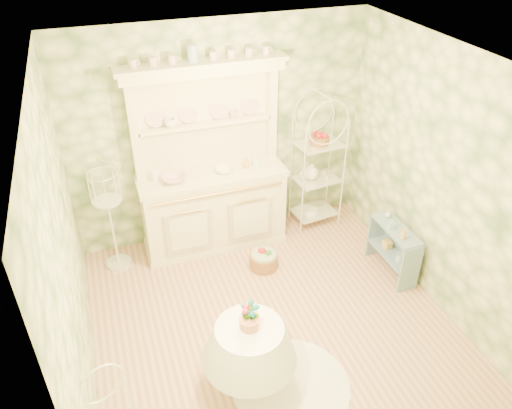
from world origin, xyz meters
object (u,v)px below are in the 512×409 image
object	(u,v)px
bakers_rack	(317,167)
round_table	(250,357)
birdcage_stand	(110,218)
floor_basket	(264,260)
side_shelf	(393,250)
kitchen_dresser	(211,163)

from	to	relation	value
bakers_rack	round_table	bearing A→B (deg)	-133.84
birdcage_stand	floor_basket	bearing A→B (deg)	-20.64
bakers_rack	round_table	world-z (taller)	bakers_rack
side_shelf	birdcage_stand	xyz separation A→B (m)	(-3.02, 1.17, 0.36)
bakers_rack	birdcage_stand	distance (m)	2.61
bakers_rack	side_shelf	xyz separation A→B (m)	(0.42, -1.25, -0.51)
side_shelf	birdcage_stand	distance (m)	3.26
round_table	floor_basket	distance (m)	1.68
birdcage_stand	bakers_rack	bearing A→B (deg)	1.68
bakers_rack	birdcage_stand	bearing A→B (deg)	174.63
side_shelf	bakers_rack	bearing A→B (deg)	112.31
birdcage_stand	kitchen_dresser	bearing A→B (deg)	2.72
bakers_rack	side_shelf	bearing A→B (deg)	-78.53
kitchen_dresser	side_shelf	xyz separation A→B (m)	(1.80, -1.23, -0.83)
kitchen_dresser	side_shelf	distance (m)	2.33
round_table	floor_basket	size ratio (longest dim) A/B	2.40
bakers_rack	side_shelf	world-z (taller)	bakers_rack
kitchen_dresser	birdcage_stand	xyz separation A→B (m)	(-1.22, -0.06, -0.47)
bakers_rack	round_table	xyz separation A→B (m)	(-1.65, -2.20, -0.47)
side_shelf	floor_basket	size ratio (longest dim) A/B	2.49
birdcage_stand	floor_basket	distance (m)	1.84
kitchen_dresser	round_table	distance (m)	2.34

